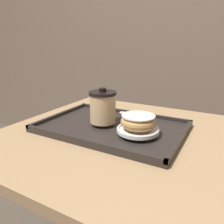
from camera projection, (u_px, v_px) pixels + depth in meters
name	position (u px, v px, depth m)	size (l,w,h in m)	color
wall_behind	(191.00, 19.00, 1.54)	(8.00, 0.05, 2.40)	#7A6656
cafe_table	(118.00, 180.00, 0.81)	(0.78, 0.77, 0.74)	tan
serving_tray	(112.00, 127.00, 0.78)	(0.50, 0.34, 0.02)	#282321
coffee_cup_front	(103.00, 107.00, 0.77)	(0.10, 0.10, 0.12)	#E0B784
plate_with_chocolate_donut	(138.00, 130.00, 0.70)	(0.14, 0.14, 0.01)	white
donut_chocolate_glazed	(138.00, 121.00, 0.69)	(0.11, 0.11, 0.04)	tan
spoon	(127.00, 114.00, 0.86)	(0.14, 0.04, 0.01)	silver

